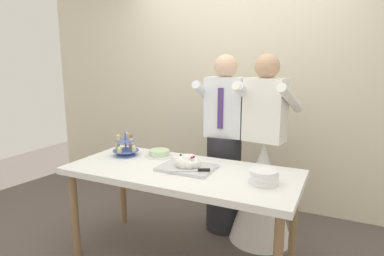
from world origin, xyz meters
The scene contains 8 objects.
rear_wall centered at (0.00, 1.38, 1.45)m, with size 5.20×0.10×2.90m, color beige.
dessert_table centered at (0.00, 0.00, 0.70)m, with size 1.80×0.80×0.78m.
cupcake_stand centered at (-0.62, 0.13, 0.85)m, with size 0.23×0.23×0.21m.
main_cake_tray centered at (0.04, 0.02, 0.82)m, with size 0.42×0.33×0.12m.
plate_stack centered at (0.65, -0.04, 0.82)m, with size 0.20×0.20×0.10m.
round_cake centered at (-0.34, 0.23, 0.80)m, with size 0.24×0.24×0.06m.
person_groom centered at (0.12, 0.63, 0.75)m, with size 0.48×0.51×1.66m.
person_bride centered at (0.50, 0.60, 0.58)m, with size 0.56×0.56×1.66m.
Camera 1 is at (1.12, -2.15, 1.59)m, focal length 30.62 mm.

